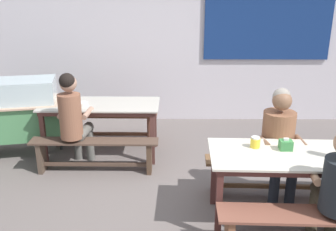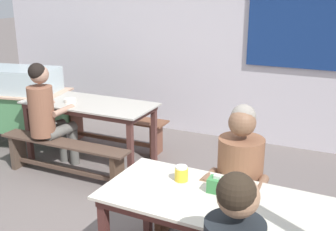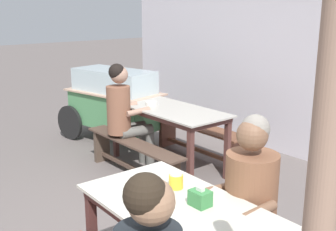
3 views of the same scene
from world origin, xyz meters
The scene contains 14 objects.
ground_plane centered at (0.00, 0.00, 0.00)m, with size 40.00×40.00×0.00m, color #675D5A.
backdrop_wall centered at (0.05, 2.79, 1.55)m, with size 7.52×0.23×2.95m.
dining_table_far centered at (-1.18, 1.20, 0.69)m, with size 1.64×0.72×0.78m.
dining_table_near centered at (1.14, -0.43, 0.70)m, with size 1.91×0.80×0.78m.
bench_far_back centered at (-1.18, 1.73, 0.30)m, with size 1.54×0.33×0.45m.
bench_far_front centered at (-1.18, 0.67, 0.29)m, with size 1.66×0.25×0.45m.
bench_near_back centered at (1.16, 0.11, 0.31)m, with size 1.90×0.34×0.45m.
bench_near_front centered at (1.12, -0.96, 0.30)m, with size 1.81×0.37×0.45m.
food_cart centered at (-2.48, 1.24, 0.64)m, with size 1.89×1.02×1.09m.
person_left_back_turned centered at (-1.45, 0.75, 0.75)m, with size 0.43×0.58×1.33m.
person_right_near_table centered at (1.01, 0.06, 0.74)m, with size 0.47×0.56×1.29m.
tissue_box centered at (0.96, -0.33, 0.83)m, with size 0.12×0.10×0.12m.
condiment_jar centered at (0.67, -0.27, 0.83)m, with size 0.10×0.10×0.11m.
soup_bowl centered at (-1.40, 1.12, 0.80)m, with size 0.15×0.15×0.04m, color silver.
Camera 1 is at (-0.19, -3.81, 2.35)m, focal length 40.35 mm.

